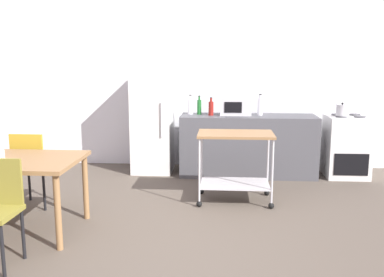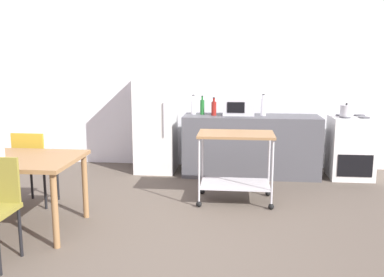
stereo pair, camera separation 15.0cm
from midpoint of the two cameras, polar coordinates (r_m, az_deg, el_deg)
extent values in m
plane|color=brown|center=(4.10, -3.07, -14.12)|extent=(12.00, 12.00, 0.00)
cube|color=white|center=(6.91, 0.99, 8.33)|extent=(8.40, 0.12, 2.90)
cube|color=#4C4C51|center=(6.41, 8.53, -0.95)|extent=(2.00, 0.64, 0.90)
cube|color=olive|center=(4.61, -23.20, -2.58)|extent=(1.50, 0.90, 0.04)
cylinder|color=olive|center=(4.08, -16.90, -9.30)|extent=(0.06, 0.06, 0.71)
cylinder|color=olive|center=(4.77, -13.28, -6.25)|extent=(0.06, 0.06, 0.71)
cylinder|color=black|center=(4.06, -21.07, -11.64)|extent=(0.03, 0.03, 0.45)
cube|color=gold|center=(5.36, -19.36, -3.46)|extent=(0.41, 0.41, 0.04)
cube|color=gold|center=(5.15, -20.38, -1.55)|extent=(0.38, 0.04, 0.40)
cylinder|color=black|center=(5.50, -16.83, -5.62)|extent=(0.03, 0.03, 0.45)
cylinder|color=black|center=(5.64, -20.01, -5.40)|extent=(0.03, 0.03, 0.45)
cylinder|color=black|center=(5.20, -18.32, -6.61)|extent=(0.03, 0.03, 0.45)
cylinder|color=black|center=(5.35, -21.64, -6.35)|extent=(0.03, 0.03, 0.45)
cube|color=white|center=(6.66, 21.09, -1.12)|extent=(0.60, 0.60, 0.90)
cube|color=black|center=(6.41, 21.67, -3.43)|extent=(0.48, 0.01, 0.32)
cylinder|color=#47474C|center=(6.44, 20.52, 2.70)|extent=(0.16, 0.16, 0.02)
cylinder|color=#47474C|center=(6.51, 22.73, 2.63)|extent=(0.16, 0.16, 0.02)
cylinder|color=#47474C|center=(6.67, 20.01, 2.98)|extent=(0.16, 0.16, 0.02)
cylinder|color=#47474C|center=(6.74, 22.16, 2.90)|extent=(0.16, 0.16, 0.02)
cube|color=white|center=(6.55, -4.21, 2.26)|extent=(0.60, 0.60, 1.55)
cylinder|color=silver|center=(6.20, -3.09, 2.54)|extent=(0.02, 0.02, 0.50)
cube|color=olive|center=(5.09, 6.77, 0.56)|extent=(0.90, 0.56, 0.03)
cube|color=silver|center=(5.23, 6.63, -6.09)|extent=(0.83, 0.52, 0.02)
cylinder|color=silver|center=(4.94, 1.82, -4.25)|extent=(0.02, 0.02, 0.76)
sphere|color=black|center=(5.06, 1.80, -8.80)|extent=(0.07, 0.07, 0.07)
cylinder|color=silver|center=(4.96, 11.59, -4.42)|extent=(0.02, 0.02, 0.76)
sphere|color=black|center=(5.08, 11.41, -8.95)|extent=(0.07, 0.07, 0.07)
cylinder|color=silver|center=(5.43, 2.21, -2.92)|extent=(0.02, 0.02, 0.76)
sphere|color=black|center=(5.54, 2.18, -7.10)|extent=(0.07, 0.07, 0.07)
cylinder|color=silver|center=(5.44, 11.08, -3.08)|extent=(0.02, 0.02, 0.76)
sphere|color=black|center=(5.55, 10.93, -7.25)|extent=(0.07, 0.07, 0.07)
cylinder|color=silver|center=(6.44, 0.85, 4.31)|extent=(0.08, 0.08, 0.23)
cylinder|color=silver|center=(6.42, 0.86, 5.56)|extent=(0.04, 0.04, 0.05)
cylinder|color=black|center=(6.42, 0.86, 5.84)|extent=(0.04, 0.04, 0.01)
cylinder|color=#1E6628|center=(6.41, 2.06, 4.22)|extent=(0.07, 0.07, 0.22)
cylinder|color=#1E6628|center=(6.40, 2.07, 5.42)|extent=(0.03, 0.03, 0.05)
cylinder|color=black|center=(6.39, 2.07, 5.71)|extent=(0.03, 0.03, 0.01)
cylinder|color=maroon|center=(6.30, 3.63, 4.02)|extent=(0.07, 0.07, 0.20)
cylinder|color=maroon|center=(6.29, 3.65, 5.18)|extent=(0.03, 0.03, 0.05)
cylinder|color=black|center=(6.29, 3.65, 5.47)|extent=(0.04, 0.04, 0.01)
cube|color=silver|center=(6.39, 6.94, 4.32)|extent=(0.46, 0.34, 0.26)
cube|color=black|center=(6.22, 6.60, 4.16)|extent=(0.25, 0.01, 0.16)
cylinder|color=silver|center=(6.38, 10.20, 4.16)|extent=(0.08, 0.08, 0.25)
cylinder|color=silver|center=(6.36, 10.24, 5.51)|extent=(0.04, 0.04, 0.06)
cylinder|color=black|center=(6.36, 10.25, 5.82)|extent=(0.04, 0.04, 0.01)
cylinder|color=silver|center=(6.45, 20.61, 3.51)|extent=(0.17, 0.17, 0.16)
sphere|color=black|center=(6.44, 20.66, 4.35)|extent=(0.03, 0.03, 0.03)
cylinder|color=silver|center=(6.48, 21.61, 3.69)|extent=(0.08, 0.02, 0.07)
camera|label=1|loc=(0.08, -89.14, 0.16)|focal=39.74mm
camera|label=2|loc=(0.08, 90.86, -0.16)|focal=39.74mm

